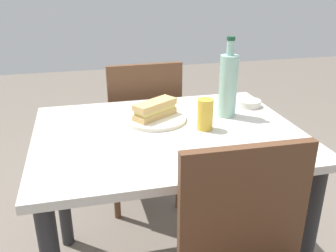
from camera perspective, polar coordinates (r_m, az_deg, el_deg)
dining_table at (r=1.48m, az=0.00°, el=-5.04°), size 1.02×0.78×0.72m
chair_far at (r=2.05m, az=-3.82°, el=0.01°), size 0.41×0.41×0.87m
plate_near at (r=1.53m, az=-2.01°, el=1.16°), size 0.26×0.26×0.01m
baguette_sandwich_near at (r=1.52m, az=-2.03°, el=2.61°), size 0.20×0.16×0.07m
knife_near at (r=1.56m, az=-3.74°, el=1.92°), size 0.13×0.14×0.01m
water_bottle at (r=1.56m, az=9.25°, el=6.33°), size 0.08×0.08×0.33m
beer_glass at (r=1.43m, az=5.75°, el=1.80°), size 0.06×0.06×0.12m
olive_bowl at (r=1.73m, az=12.44°, el=3.45°), size 0.10×0.10×0.03m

